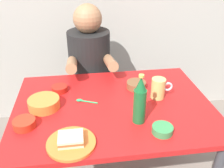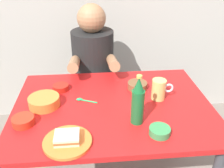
% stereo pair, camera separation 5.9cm
% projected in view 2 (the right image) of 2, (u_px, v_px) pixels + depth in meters
% --- Properties ---
extents(dining_table, '(1.10, 0.80, 0.74)m').
position_uv_depth(dining_table, '(113.00, 117.00, 1.43)').
color(dining_table, red).
rests_on(dining_table, ground).
extents(stool, '(0.34, 0.34, 0.45)m').
position_uv_depth(stool, '(95.00, 102.00, 2.11)').
color(stool, '#4C4C51').
rests_on(stool, ground).
extents(person_seated, '(0.33, 0.56, 0.72)m').
position_uv_depth(person_seated, '(93.00, 58.00, 1.90)').
color(person_seated, black).
rests_on(person_seated, stool).
extents(plate_orange, '(0.22, 0.22, 0.01)m').
position_uv_depth(plate_orange, '(67.00, 142.00, 1.10)').
color(plate_orange, orange).
rests_on(plate_orange, dining_table).
extents(sandwich, '(0.11, 0.09, 0.04)m').
position_uv_depth(sandwich, '(67.00, 137.00, 1.09)').
color(sandwich, beige).
rests_on(sandwich, plate_orange).
extents(beer_mug, '(0.13, 0.08, 0.12)m').
position_uv_depth(beer_mug, '(159.00, 89.00, 1.40)').
color(beer_mug, '#D1BC66').
rests_on(beer_mug, dining_table).
extents(beer_bottle, '(0.06, 0.06, 0.26)m').
position_uv_depth(beer_bottle, '(138.00, 102.00, 1.18)').
color(beer_bottle, '#19602D').
rests_on(beer_bottle, dining_table).
extents(dip_bowl_green, '(0.10, 0.10, 0.03)m').
position_uv_depth(dip_bowl_green, '(160.00, 131.00, 1.15)').
color(dip_bowl_green, '#388C4C').
rests_on(dip_bowl_green, dining_table).
extents(sauce_bowl_chili, '(0.11, 0.11, 0.04)m').
position_uv_depth(sauce_bowl_chili, '(23.00, 120.00, 1.21)').
color(sauce_bowl_chili, red).
rests_on(sauce_bowl_chili, dining_table).
extents(sambal_bowl_red, '(0.10, 0.10, 0.03)m').
position_uv_depth(sambal_bowl_red, '(61.00, 87.00, 1.51)').
color(sambal_bowl_red, '#B21E14').
rests_on(sambal_bowl_red, dining_table).
extents(condiment_bowl_brown, '(0.12, 0.12, 0.04)m').
position_uv_depth(condiment_bowl_brown, '(137.00, 85.00, 1.52)').
color(condiment_bowl_brown, brown).
rests_on(condiment_bowl_brown, dining_table).
extents(soup_bowl_orange, '(0.17, 0.17, 0.05)m').
position_uv_depth(soup_bowl_orange, '(44.00, 101.00, 1.35)').
color(soup_bowl_orange, orange).
rests_on(soup_bowl_orange, dining_table).
extents(spoon, '(0.12, 0.06, 0.01)m').
position_uv_depth(spoon, '(83.00, 100.00, 1.41)').
color(spoon, '#26A559').
rests_on(spoon, dining_table).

